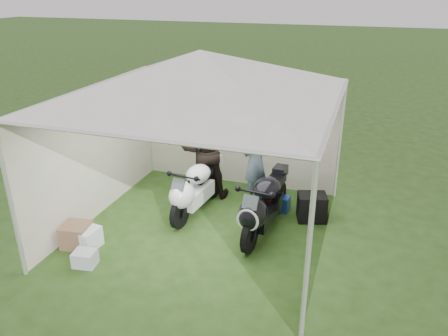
{
  "coord_description": "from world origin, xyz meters",
  "views": [
    {
      "loc": [
        2.4,
        -6.04,
        3.9
      ],
      "look_at": [
        0.25,
        0.35,
        1.03
      ],
      "focal_mm": 35.0,
      "sensor_mm": 36.0,
      "label": 1
    }
  ],
  "objects": [
    {
      "name": "crate_2",
      "position": [
        -1.3,
        -1.54,
        0.12
      ],
      "size": [
        0.36,
        0.32,
        0.24
      ],
      "primitive_type": "cube",
      "rotation": [
        0.0,
        0.0,
        0.16
      ],
      "color": "#B1B7BB",
      "rests_on": "ground"
    },
    {
      "name": "canopy_tent",
      "position": [
        -0.0,
        0.03,
        2.58
      ],
      "size": [
        5.66,
        5.66,
        3.0
      ],
      "color": "silver",
      "rests_on": "ground"
    },
    {
      "name": "person_blue_jacket",
      "position": [
        0.55,
        1.3,
        0.82
      ],
      "size": [
        0.59,
        0.7,
        1.64
      ],
      "primitive_type": "imported",
      "rotation": [
        0.0,
        0.0,
        -1.96
      ],
      "color": "slate",
      "rests_on": "ground"
    },
    {
      "name": "motorcycle_white",
      "position": [
        -0.34,
        0.47,
        0.51
      ],
      "size": [
        0.53,
        1.85,
        0.91
      ],
      "rotation": [
        0.0,
        0.0,
        -0.11
      ],
      "color": "black",
      "rests_on": "ground"
    },
    {
      "name": "paddock_stand",
      "position": [
        1.08,
        1.07,
        0.14
      ],
      "size": [
        0.41,
        0.28,
        0.29
      ],
      "primitive_type": "cube",
      "rotation": [
        0.0,
        0.0,
        -0.1
      ],
      "color": "blue",
      "rests_on": "ground"
    },
    {
      "name": "crate_1",
      "position": [
        -1.74,
        -1.12,
        0.19
      ],
      "size": [
        0.48,
        0.48,
        0.37
      ],
      "primitive_type": "cube",
      "rotation": [
        0.0,
        0.0,
        0.15
      ],
      "color": "brown",
      "rests_on": "ground"
    },
    {
      "name": "motorcycle_black",
      "position": [
        0.99,
        0.18,
        0.54
      ],
      "size": [
        0.56,
        1.98,
        0.97
      ],
      "rotation": [
        0.0,
        0.0,
        -0.1
      ],
      "color": "black",
      "rests_on": "ground"
    },
    {
      "name": "ground",
      "position": [
        0.0,
        0.0,
        0.0
      ],
      "size": [
        80.0,
        80.0,
        0.0
      ],
      "primitive_type": "plane",
      "color": "#213C12",
      "rests_on": "ground"
    },
    {
      "name": "equipment_box",
      "position": [
        1.7,
        0.91,
        0.24
      ],
      "size": [
        0.58,
        0.51,
        0.49
      ],
      "primitive_type": "cube",
      "rotation": [
        0.0,
        0.0,
        0.29
      ],
      "color": "black",
      "rests_on": "ground"
    },
    {
      "name": "crate_0",
      "position": [
        -1.62,
        -1.11,
        0.16
      ],
      "size": [
        0.53,
        0.44,
        0.33
      ],
      "primitive_type": "cube",
      "rotation": [
        0.0,
        0.0,
        -0.12
      ],
      "color": "silver",
      "rests_on": "ground"
    },
    {
      "name": "person_dark_jacket",
      "position": [
        -0.43,
        1.22,
        0.96
      ],
      "size": [
        1.13,
        1.02,
        1.91
      ],
      "primitive_type": "imported",
      "rotation": [
        0.0,
        0.0,
        3.52
      ],
      "color": "black",
      "rests_on": "ground"
    }
  ]
}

